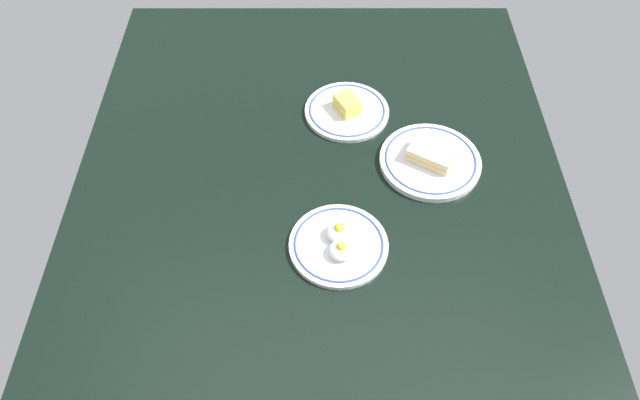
# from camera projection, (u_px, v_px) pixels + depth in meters

# --- Properties ---
(dining_table) EXTENTS (1.41, 1.06, 0.04)m
(dining_table) POSITION_uv_depth(u_px,v_px,m) (320.00, 212.00, 1.23)
(dining_table) COLOR black
(dining_table) RESTS_ON ground
(plate_cheese) EXTENTS (0.20, 0.20, 0.05)m
(plate_cheese) POSITION_uv_depth(u_px,v_px,m) (347.00, 110.00, 1.38)
(plate_cheese) COLOR silver
(plate_cheese) RESTS_ON dining_table
(plate_sandwich) EXTENTS (0.22, 0.22, 0.05)m
(plate_sandwich) POSITION_uv_depth(u_px,v_px,m) (431.00, 160.00, 1.28)
(plate_sandwich) COLOR silver
(plate_sandwich) RESTS_ON dining_table
(plate_eggs) EXTENTS (0.20, 0.20, 0.05)m
(plate_eggs) POSITION_uv_depth(u_px,v_px,m) (339.00, 244.00, 1.15)
(plate_eggs) COLOR silver
(plate_eggs) RESTS_ON dining_table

